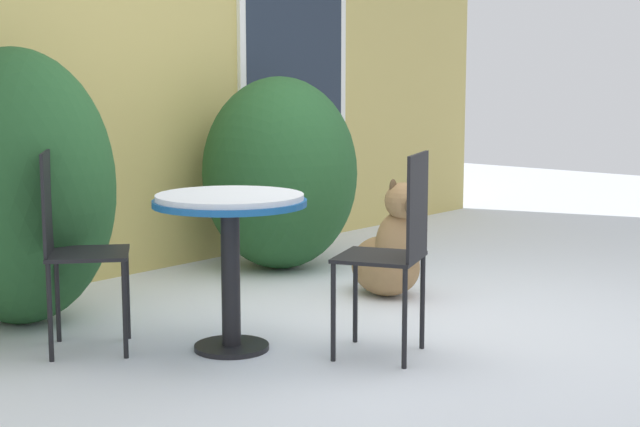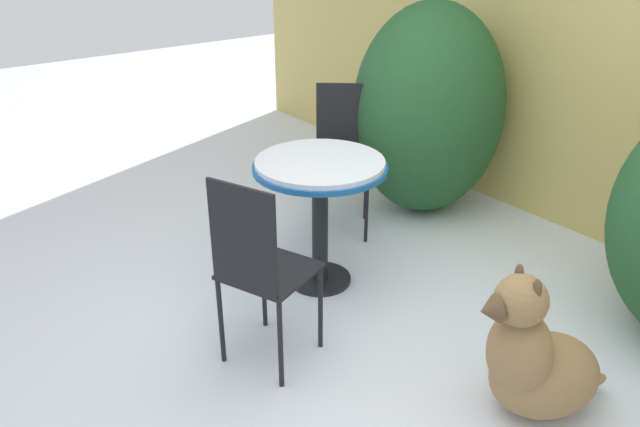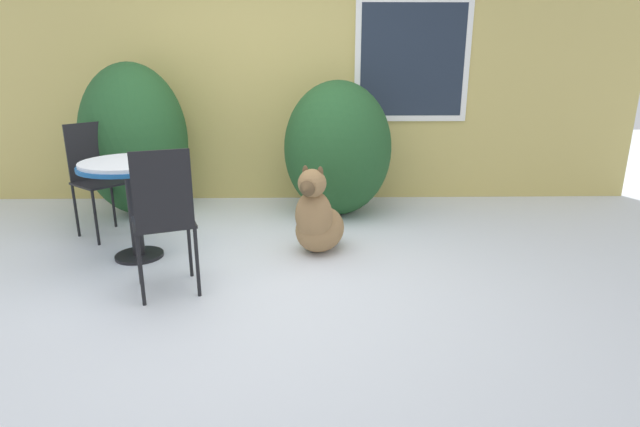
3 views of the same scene
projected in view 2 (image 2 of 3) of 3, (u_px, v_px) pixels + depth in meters
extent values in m
plane|color=silver|center=(370.00, 392.00, 2.84)|extent=(16.00, 16.00, 0.00)
ellipsoid|color=#235128|center=(428.00, 110.00, 4.32)|extent=(1.00, 1.09, 1.47)
cylinder|color=black|center=(320.00, 279.00, 3.70)|extent=(0.37, 0.37, 0.03)
cylinder|color=black|center=(320.00, 226.00, 3.54)|extent=(0.09, 0.09, 0.68)
cylinder|color=#195699|center=(320.00, 167.00, 3.39)|extent=(0.74, 0.74, 0.03)
cylinder|color=silver|center=(320.00, 162.00, 3.38)|extent=(0.71, 0.71, 0.03)
cube|color=black|center=(341.00, 165.00, 4.10)|extent=(0.53, 0.53, 0.02)
cube|color=black|center=(342.00, 119.00, 4.15)|extent=(0.24, 0.27, 0.49)
cylinder|color=black|center=(314.00, 208.00, 4.06)|extent=(0.02, 0.02, 0.47)
cylinder|color=black|center=(367.00, 210.00, 4.04)|extent=(0.02, 0.02, 0.47)
cylinder|color=black|center=(317.00, 188.00, 4.37)|extent=(0.02, 0.02, 0.47)
cylinder|color=black|center=(366.00, 189.00, 4.35)|extent=(0.02, 0.02, 0.47)
cube|color=black|center=(270.00, 271.00, 2.89)|extent=(0.49, 0.49, 0.02)
cube|color=black|center=(243.00, 238.00, 2.64)|extent=(0.33, 0.14, 0.49)
cylinder|color=black|center=(320.00, 307.00, 3.04)|extent=(0.02, 0.02, 0.47)
cylinder|color=black|center=(264.00, 287.00, 3.21)|extent=(0.02, 0.02, 0.47)
cylinder|color=black|center=(280.00, 345.00, 2.78)|extent=(0.02, 0.02, 0.47)
cylinder|color=black|center=(221.00, 321.00, 2.94)|extent=(0.02, 0.02, 0.47)
ellipsoid|color=#937047|center=(544.00, 374.00, 2.68)|extent=(0.52, 0.59, 0.36)
ellipsoid|color=#937047|center=(519.00, 352.00, 2.58)|extent=(0.36, 0.34, 0.39)
sphere|color=#937047|center=(521.00, 300.00, 2.45)|extent=(0.22, 0.22, 0.22)
cone|color=brown|center=(489.00, 310.00, 2.42)|extent=(0.14, 0.11, 0.12)
ellipsoid|color=brown|center=(519.00, 275.00, 2.47)|extent=(0.06, 0.04, 0.10)
ellipsoid|color=brown|center=(537.00, 290.00, 2.37)|extent=(0.06, 0.04, 0.10)
ellipsoid|color=#937047|center=(584.00, 382.00, 2.79)|extent=(0.15, 0.24, 0.07)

